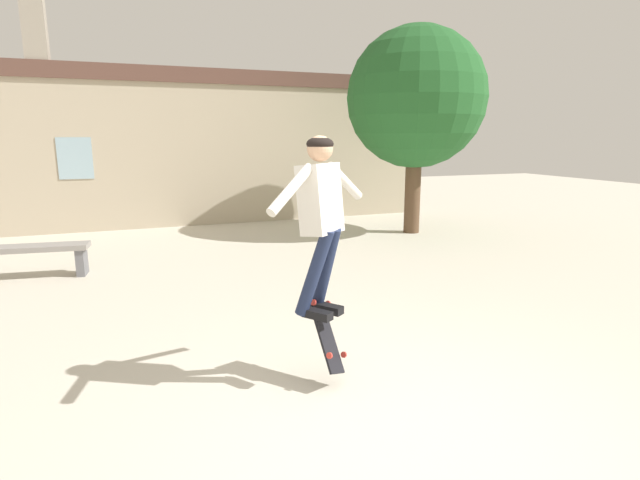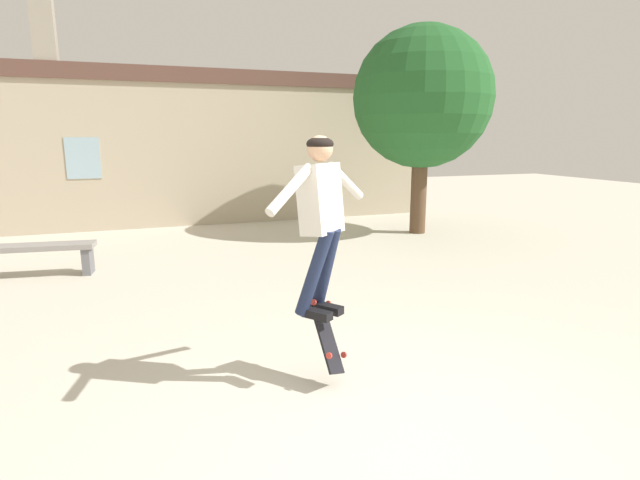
{
  "view_description": "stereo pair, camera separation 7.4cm",
  "coord_description": "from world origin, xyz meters",
  "px_view_note": "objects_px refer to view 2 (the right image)",
  "views": [
    {
      "loc": [
        -1.68,
        -2.89,
        2.13
      ],
      "look_at": [
        -0.22,
        0.89,
        1.28
      ],
      "focal_mm": 28.0,
      "sensor_mm": 36.0,
      "label": 1
    },
    {
      "loc": [
        -1.61,
        -2.91,
        2.13
      ],
      "look_at": [
        -0.22,
        0.89,
        1.28
      ],
      "focal_mm": 28.0,
      "sensor_mm": 36.0,
      "label": 2
    }
  ],
  "objects_px": {
    "tree_right": "(422,98)",
    "skater": "(320,210)",
    "park_bench": "(31,253)",
    "skateboard_flipping": "(325,330)"
  },
  "relations": [
    {
      "from": "skater",
      "to": "skateboard_flipping",
      "type": "relative_size",
      "value": 2.19
    },
    {
      "from": "park_bench",
      "to": "skateboard_flipping",
      "type": "bearing_deg",
      "value": -49.56
    },
    {
      "from": "skater",
      "to": "park_bench",
      "type": "bearing_deg",
      "value": 177.73
    },
    {
      "from": "tree_right",
      "to": "skateboard_flipping",
      "type": "height_order",
      "value": "tree_right"
    },
    {
      "from": "tree_right",
      "to": "skateboard_flipping",
      "type": "relative_size",
      "value": 6.41
    },
    {
      "from": "tree_right",
      "to": "skater",
      "type": "height_order",
      "value": "tree_right"
    },
    {
      "from": "tree_right",
      "to": "skater",
      "type": "bearing_deg",
      "value": -127.55
    },
    {
      "from": "skater",
      "to": "tree_right",
      "type": "bearing_deg",
      "value": 107.59
    },
    {
      "from": "park_bench",
      "to": "skateboard_flipping",
      "type": "distance_m",
      "value": 5.58
    },
    {
      "from": "tree_right",
      "to": "park_bench",
      "type": "relative_size",
      "value": 2.36
    }
  ]
}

